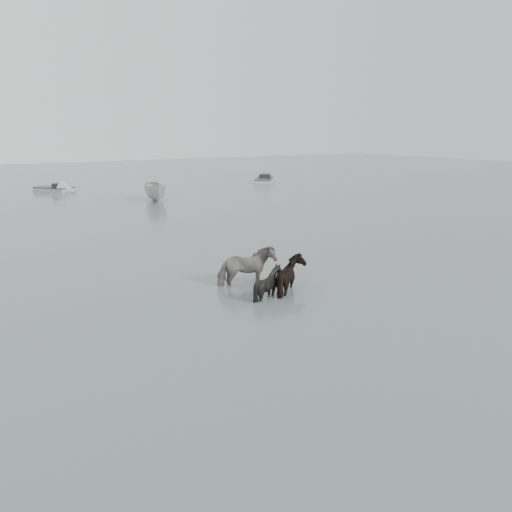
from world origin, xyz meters
The scene contains 7 objects.
ground centered at (0.00, 0.00, 0.00)m, with size 140.00×140.00×0.00m, color #495751.
pony_pinto centered at (0.54, 0.11, 0.82)m, with size 0.89×1.95×1.65m, color black.
pony_dark centered at (1.50, -1.22, 0.76)m, with size 1.51×1.30×1.53m, color black.
pony_black centered at (0.52, -1.28, 0.66)m, with size 1.07×1.20×1.32m, color black.
boat_small centered at (5.23, 21.43, 0.74)m, with size 1.45×3.86×1.49m, color #B4B4AF.
skiff_port centered at (19.06, 28.24, 0.38)m, with size 5.53×1.60×0.75m, color #AFB2AF, non-canonical shape.
skiff_mid centered at (-0.18, 31.16, 0.38)m, with size 4.52×1.60×0.75m, color #9D9F9D, non-canonical shape.
Camera 1 is at (-7.66, -13.93, 5.17)m, focal length 35.00 mm.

